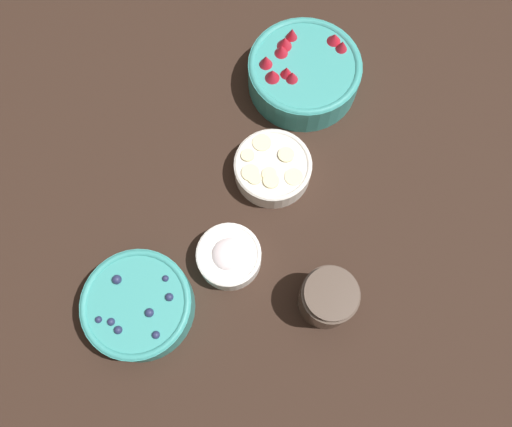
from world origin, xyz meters
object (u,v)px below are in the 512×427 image
Objects in this scene: bowl_bananas at (273,168)px; bowl_cream at (229,256)px; bowl_blueberries at (138,305)px; jar_chocolate at (328,298)px; bowl_strawberries at (304,72)px.

bowl_cream reaches higher than bowl_bananas.
jar_chocolate reaches higher than bowl_blueberries.
jar_chocolate is (-0.23, -0.36, -0.00)m from bowl_strawberries.
bowl_strawberries is 1.19× the size of bowl_blueberries.
bowl_blueberries is 1.62× the size of bowl_cream.
jar_chocolate is at bearing -122.20° from bowl_strawberries.
bowl_blueberries is 0.17m from bowl_cream.
bowl_cream is (0.17, -0.02, -0.01)m from bowl_blueberries.
bowl_strawberries is 0.20m from bowl_bananas.
jar_chocolate reaches higher than bowl_bananas.
jar_chocolate is at bearing -105.58° from bowl_bananas.
bowl_bananas is at bearing 29.41° from bowl_cream.
bowl_strawberries is at bearing 21.52° from bowl_blueberries.
jar_chocolate reaches higher than bowl_cream.
bowl_strawberries reaches higher than bowl_bananas.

